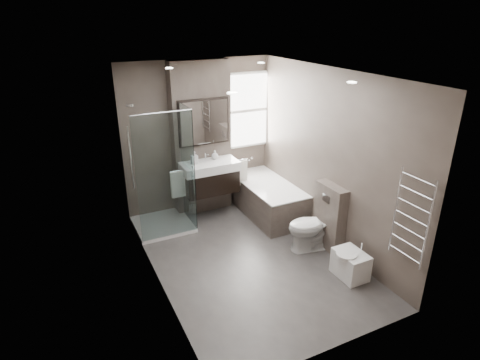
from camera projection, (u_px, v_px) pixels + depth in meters
room at (249, 174)px, 5.29m from camera, size 2.70×3.90×2.70m
vanity_pier at (201, 139)px, 6.76m from camera, size 1.00×0.25×2.60m
vanity at (210, 177)px, 6.69m from camera, size 0.95×0.47×0.66m
mirror_cabinet at (204, 122)px, 6.50m from camera, size 0.86×0.08×0.76m
towel_left at (178, 184)px, 6.45m from camera, size 0.24×0.06×0.44m
towel_right at (240, 173)px, 6.91m from camera, size 0.24×0.06×0.44m
shower_enclosure at (169, 200)px, 6.42m from camera, size 0.90×0.90×2.00m
bathtub at (267, 197)px, 6.96m from camera, size 0.75×1.60×0.57m
window at (246, 111)px, 7.07m from camera, size 0.98×0.06×1.33m
toilet at (313, 226)px, 5.88m from camera, size 0.81×0.55×0.76m
cistern_box at (330, 217)px, 5.88m from camera, size 0.19×0.55×1.00m
bidet at (350, 264)px, 5.31m from camera, size 0.40×0.45×0.48m
towel_radiator at (411, 218)px, 4.54m from camera, size 0.03×0.49×1.10m
soap_bottle_a at (195, 158)px, 6.48m from camera, size 0.09×0.10×0.21m
soap_bottle_b at (215, 155)px, 6.70m from camera, size 0.12×0.12×0.15m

